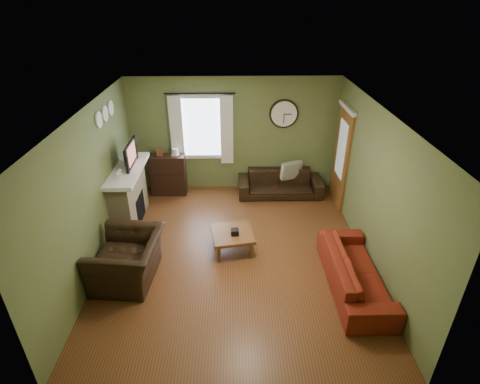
{
  "coord_description": "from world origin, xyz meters",
  "views": [
    {
      "loc": [
        -0.01,
        -5.37,
        4.2
      ],
      "look_at": [
        0.1,
        0.4,
        1.05
      ],
      "focal_mm": 28.0,
      "sensor_mm": 36.0,
      "label": 1
    }
  ],
  "objects_px": {
    "sofa_brown": "(280,183)",
    "sofa_red": "(355,271)",
    "coffee_table": "(232,241)",
    "bookshelf": "(168,175)",
    "armchair": "(128,259)"
  },
  "relations": [
    {
      "from": "coffee_table",
      "to": "sofa_red",
      "type": "bearing_deg",
      "value": -26.74
    },
    {
      "from": "sofa_brown",
      "to": "coffee_table",
      "type": "distance_m",
      "value": 2.36
    },
    {
      "from": "sofa_brown",
      "to": "sofa_red",
      "type": "xyz_separation_m",
      "value": [
        0.84,
        -3.07,
        0.02
      ]
    },
    {
      "from": "bookshelf",
      "to": "coffee_table",
      "type": "distance_m",
      "value": 2.65
    },
    {
      "from": "sofa_brown",
      "to": "sofa_red",
      "type": "height_order",
      "value": "sofa_red"
    },
    {
      "from": "bookshelf",
      "to": "sofa_red",
      "type": "distance_m",
      "value": 4.64
    },
    {
      "from": "sofa_brown",
      "to": "bookshelf",
      "type": "bearing_deg",
      "value": 177.67
    },
    {
      "from": "sofa_red",
      "to": "sofa_brown",
      "type": "bearing_deg",
      "value": 15.27
    },
    {
      "from": "sofa_brown",
      "to": "coffee_table",
      "type": "xyz_separation_m",
      "value": [
        -1.09,
        -2.09,
        -0.08
      ]
    },
    {
      "from": "sofa_brown",
      "to": "armchair",
      "type": "distance_m",
      "value": 3.94
    },
    {
      "from": "sofa_brown",
      "to": "coffee_table",
      "type": "bearing_deg",
      "value": -117.62
    },
    {
      "from": "bookshelf",
      "to": "armchair",
      "type": "relative_size",
      "value": 0.81
    },
    {
      "from": "sofa_red",
      "to": "coffee_table",
      "type": "xyz_separation_m",
      "value": [
        -1.93,
        0.97,
        -0.1
      ]
    },
    {
      "from": "sofa_brown",
      "to": "sofa_red",
      "type": "bearing_deg",
      "value": -74.73
    },
    {
      "from": "armchair",
      "to": "sofa_red",
      "type": "bearing_deg",
      "value": 90.76
    }
  ]
}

